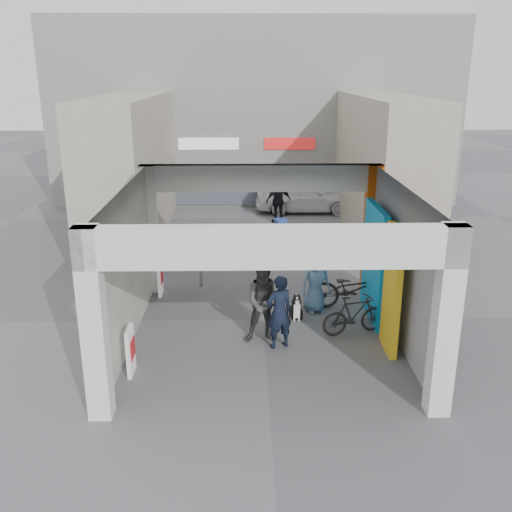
{
  "coord_description": "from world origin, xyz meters",
  "views": [
    {
      "loc": [
        -0.41,
        -12.84,
        5.9
      ],
      "look_at": [
        -0.16,
        1.0,
        1.33
      ],
      "focal_mm": 40.0,
      "sensor_mm": 36.0,
      "label": 1
    }
  ],
  "objects_px": {
    "man_crates": "(278,201)",
    "white_van": "(305,195)",
    "cafe_set": "(224,247)",
    "bicycle_rear": "(354,315)",
    "man_elderly": "(316,282)",
    "bicycle_front": "(353,289)",
    "man_back_turned": "(265,302)",
    "border_collie": "(296,309)",
    "produce_stand": "(194,242)",
    "man_with_dog": "(279,312)"
  },
  "relations": [
    {
      "from": "border_collie",
      "to": "man_crates",
      "type": "height_order",
      "value": "man_crates"
    },
    {
      "from": "produce_stand",
      "to": "bicycle_rear",
      "type": "bearing_deg",
      "value": -81.15
    },
    {
      "from": "produce_stand",
      "to": "white_van",
      "type": "distance_m",
      "value": 7.0
    },
    {
      "from": "cafe_set",
      "to": "white_van",
      "type": "height_order",
      "value": "white_van"
    },
    {
      "from": "man_back_turned",
      "to": "man_with_dog",
      "type": "bearing_deg",
      "value": -47.07
    },
    {
      "from": "cafe_set",
      "to": "man_elderly",
      "type": "relative_size",
      "value": 0.92
    },
    {
      "from": "man_elderly",
      "to": "bicycle_front",
      "type": "bearing_deg",
      "value": -10.46
    },
    {
      "from": "border_collie",
      "to": "man_back_turned",
      "type": "bearing_deg",
      "value": -134.41
    },
    {
      "from": "man_crates",
      "to": "white_van",
      "type": "distance_m",
      "value": 2.21
    },
    {
      "from": "border_collie",
      "to": "man_with_dog",
      "type": "height_order",
      "value": "man_with_dog"
    },
    {
      "from": "border_collie",
      "to": "man_elderly",
      "type": "distance_m",
      "value": 0.87
    },
    {
      "from": "man_with_dog",
      "to": "man_back_turned",
      "type": "xyz_separation_m",
      "value": [
        -0.29,
        0.29,
        0.12
      ]
    },
    {
      "from": "man_crates",
      "to": "man_back_turned",
      "type": "bearing_deg",
      "value": 63.04
    },
    {
      "from": "white_van",
      "to": "man_crates",
      "type": "bearing_deg",
      "value": 146.98
    },
    {
      "from": "bicycle_front",
      "to": "border_collie",
      "type": "bearing_deg",
      "value": 121.3
    },
    {
      "from": "man_back_turned",
      "to": "man_crates",
      "type": "distance_m",
      "value": 10.43
    },
    {
      "from": "man_with_dog",
      "to": "man_back_turned",
      "type": "distance_m",
      "value": 0.43
    },
    {
      "from": "produce_stand",
      "to": "man_with_dog",
      "type": "relative_size",
      "value": 0.79
    },
    {
      "from": "produce_stand",
      "to": "border_collie",
      "type": "xyz_separation_m",
      "value": [
        2.98,
        -5.53,
        -0.07
      ]
    },
    {
      "from": "man_elderly",
      "to": "bicycle_rear",
      "type": "relative_size",
      "value": 1.0
    },
    {
      "from": "produce_stand",
      "to": "bicycle_front",
      "type": "xyz_separation_m",
      "value": [
        4.46,
        -4.93,
        0.2
      ]
    },
    {
      "from": "cafe_set",
      "to": "border_collie",
      "type": "relative_size",
      "value": 2.14
    },
    {
      "from": "man_with_dog",
      "to": "man_elderly",
      "type": "height_order",
      "value": "man_with_dog"
    },
    {
      "from": "border_collie",
      "to": "man_crates",
      "type": "relative_size",
      "value": 0.38
    },
    {
      "from": "border_collie",
      "to": "man_back_turned",
      "type": "xyz_separation_m",
      "value": [
        -0.81,
        -1.17,
        0.68
      ]
    },
    {
      "from": "man_with_dog",
      "to": "man_crates",
      "type": "relative_size",
      "value": 0.93
    },
    {
      "from": "cafe_set",
      "to": "bicycle_front",
      "type": "xyz_separation_m",
      "value": [
        3.43,
        -4.42,
        0.23
      ]
    },
    {
      "from": "white_van",
      "to": "man_with_dog",
      "type": "bearing_deg",
      "value": 172.87
    },
    {
      "from": "produce_stand",
      "to": "border_collie",
      "type": "bearing_deg",
      "value": -86.55
    },
    {
      "from": "border_collie",
      "to": "produce_stand",
      "type": "bearing_deg",
      "value": 108.53
    },
    {
      "from": "man_crates",
      "to": "white_van",
      "type": "bearing_deg",
      "value": -146.33
    },
    {
      "from": "border_collie",
      "to": "man_elderly",
      "type": "relative_size",
      "value": 0.43
    },
    {
      "from": "produce_stand",
      "to": "man_with_dog",
      "type": "xyz_separation_m",
      "value": [
        2.47,
        -6.99,
        0.49
      ]
    },
    {
      "from": "man_elderly",
      "to": "white_van",
      "type": "relative_size",
      "value": 0.38
    },
    {
      "from": "cafe_set",
      "to": "man_with_dog",
      "type": "xyz_separation_m",
      "value": [
        1.44,
        -6.48,
        0.53
      ]
    },
    {
      "from": "cafe_set",
      "to": "bicycle_rear",
      "type": "xyz_separation_m",
      "value": [
        3.22,
        -5.85,
        0.16
      ]
    },
    {
      "from": "man_with_dog",
      "to": "bicycle_front",
      "type": "relative_size",
      "value": 0.81
    },
    {
      "from": "man_with_dog",
      "to": "bicycle_rear",
      "type": "xyz_separation_m",
      "value": [
        1.78,
        0.63,
        -0.36
      ]
    },
    {
      "from": "man_back_turned",
      "to": "white_van",
      "type": "relative_size",
      "value": 0.45
    },
    {
      "from": "cafe_set",
      "to": "man_elderly",
      "type": "bearing_deg",
      "value": -61.57
    },
    {
      "from": "cafe_set",
      "to": "white_van",
      "type": "relative_size",
      "value": 0.35
    },
    {
      "from": "man_with_dog",
      "to": "produce_stand",
      "type": "bearing_deg",
      "value": -94.17
    },
    {
      "from": "bicycle_front",
      "to": "white_van",
      "type": "distance_m",
      "value": 10.46
    },
    {
      "from": "man_with_dog",
      "to": "border_collie",
      "type": "bearing_deg",
      "value": -132.97
    },
    {
      "from": "border_collie",
      "to": "white_van",
      "type": "distance_m",
      "value": 11.14
    },
    {
      "from": "man_back_turned",
      "to": "border_collie",
      "type": "bearing_deg",
      "value": 53.37
    },
    {
      "from": "man_back_turned",
      "to": "man_elderly",
      "type": "distance_m",
      "value": 2.11
    },
    {
      "from": "cafe_set",
      "to": "bicycle_front",
      "type": "distance_m",
      "value": 5.6
    },
    {
      "from": "produce_stand",
      "to": "man_crates",
      "type": "bearing_deg",
      "value": 25.62
    },
    {
      "from": "produce_stand",
      "to": "man_elderly",
      "type": "height_order",
      "value": "man_elderly"
    }
  ]
}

